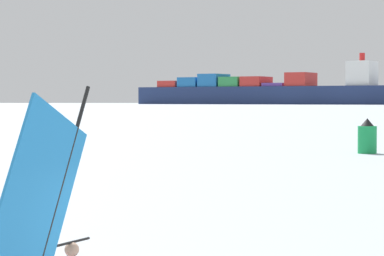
# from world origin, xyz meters

# --- Properties ---
(cargo_ship) EXTENTS (188.18, 148.74, 38.06)m
(cargo_ship) POSITION_xyz_m (135.22, 675.31, 10.17)
(cargo_ship) COLOR navy
(cargo_ship) RESTS_ON ground_plane
(distant_headland) EXTENTS (1332.05, 506.30, 28.07)m
(distant_headland) POSITION_xyz_m (288.92, 1330.49, 14.03)
(distant_headland) COLOR #60665B
(distant_headland) RESTS_ON ground_plane
(channel_buoy) EXTENTS (1.21, 1.21, 2.25)m
(channel_buoy) POSITION_xyz_m (15.76, 41.79, 1.01)
(channel_buoy) COLOR #19994C
(channel_buoy) RESTS_ON ground_plane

